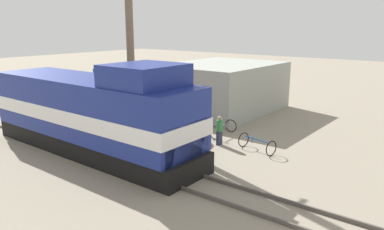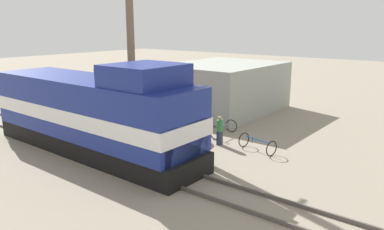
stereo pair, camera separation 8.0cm
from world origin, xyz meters
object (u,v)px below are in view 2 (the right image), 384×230
(vendor_umbrella, at_px, (168,97))
(bicycle_spare, at_px, (257,144))
(utility_pole, at_px, (130,36))
(bicycle, at_px, (224,129))
(locomotive, at_px, (96,114))
(person_bystander, at_px, (220,129))
(billboard_sign, at_px, (109,83))

(vendor_umbrella, xyz_separation_m, bicycle_spare, (0.52, -5.40, -1.79))
(bicycle_spare, bearing_deg, utility_pole, -70.82)
(bicycle_spare, bearing_deg, bicycle, -100.92)
(locomotive, xyz_separation_m, person_bystander, (4.74, -3.99, -1.12))
(billboard_sign, distance_m, bicycle_spare, 10.21)
(locomotive, bearing_deg, person_bystander, -40.04)
(vendor_umbrella, relative_size, billboard_sign, 0.67)
(utility_pole, distance_m, person_bystander, 7.53)
(utility_pole, xyz_separation_m, bicycle_spare, (0.89, -7.92, -5.11))
(utility_pole, relative_size, bicycle, 5.74)
(bicycle_spare, bearing_deg, person_bystander, -68.96)
(locomotive, height_order, person_bystander, locomotive)
(person_bystander, height_order, bicycle, person_bystander)
(utility_pole, xyz_separation_m, vendor_umbrella, (0.37, -2.52, -3.32))
(bicycle, xyz_separation_m, bicycle_spare, (-1.23, -2.80, 0.01))
(person_bystander, xyz_separation_m, bicycle_spare, (0.30, -2.04, -0.44))
(utility_pole, distance_m, bicycle_spare, 9.47)
(locomotive, distance_m, billboard_sign, 5.64)
(billboard_sign, height_order, bicycle_spare, billboard_sign)
(vendor_umbrella, relative_size, bicycle, 1.28)
(vendor_umbrella, height_order, billboard_sign, billboard_sign)
(utility_pole, distance_m, billboard_sign, 3.49)
(locomotive, relative_size, vendor_umbrella, 5.22)
(billboard_sign, relative_size, person_bystander, 2.30)
(utility_pole, relative_size, vendor_umbrella, 4.50)
(locomotive, relative_size, person_bystander, 8.10)
(vendor_umbrella, distance_m, bicycle, 3.61)
(locomotive, xyz_separation_m, bicycle, (6.27, -3.23, -1.57))
(utility_pole, xyz_separation_m, person_bystander, (0.60, -5.88, -4.67))
(billboard_sign, xyz_separation_m, bicycle_spare, (1.01, -9.91, -2.24))
(utility_pole, bearing_deg, bicycle, -67.51)
(utility_pole, xyz_separation_m, bicycle, (2.12, -5.12, -5.12))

